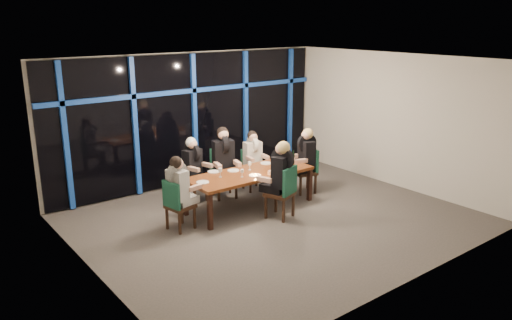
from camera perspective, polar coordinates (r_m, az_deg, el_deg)
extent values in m
plane|color=#58524E|center=(9.64, 2.20, -6.79)|extent=(7.00, 7.00, 0.00)
cube|color=beige|center=(11.56, -7.33, 4.72)|extent=(7.00, 0.04, 3.00)
cube|color=beige|center=(7.23, 17.80, -2.75)|extent=(7.00, 0.04, 3.00)
cube|color=beige|center=(7.49, -18.69, -2.18)|extent=(0.04, 6.00, 3.00)
cube|color=beige|center=(11.68, 15.61, 4.37)|extent=(0.04, 6.00, 3.00)
cube|color=white|center=(8.92, 2.41, 11.28)|extent=(7.00, 6.00, 0.04)
cube|color=black|center=(11.51, -7.18, 4.68)|extent=(6.86, 0.04, 2.94)
cube|color=#1541A5|center=(10.33, -20.98, 2.45)|extent=(0.10, 0.10, 2.94)
cube|color=#1541A5|center=(10.82, -13.66, 3.63)|extent=(0.10, 0.10, 2.94)
cube|color=#1541A5|center=(11.47, -7.05, 4.64)|extent=(0.10, 0.10, 2.94)
cube|color=#1541A5|center=(12.26, -1.21, 5.49)|extent=(0.10, 0.10, 2.94)
cube|color=#1541A5|center=(13.16, 3.89, 6.17)|extent=(0.10, 0.10, 2.94)
cube|color=#1541A5|center=(11.36, -7.16, 7.91)|extent=(6.86, 0.10, 0.10)
cube|color=#FF2D14|center=(12.25, -3.57, 8.53)|extent=(0.60, 0.05, 0.35)
cube|color=brown|center=(9.98, -0.70, -1.57)|extent=(2.60, 1.00, 0.06)
cube|color=black|center=(9.10, -5.28, -5.92)|extent=(0.08, 0.08, 0.69)
cube|color=black|center=(10.55, 6.14, -2.84)|extent=(0.08, 0.08, 0.69)
cube|color=black|center=(9.80, -8.07, -4.37)|extent=(0.08, 0.08, 0.69)
cube|color=black|center=(11.16, 3.02, -1.70)|extent=(0.08, 0.08, 0.69)
cube|color=black|center=(10.49, -7.06, -2.46)|extent=(0.53, 0.53, 0.06)
cube|color=#1A553E|center=(10.54, -7.85, -0.90)|extent=(0.43, 0.15, 0.48)
cube|color=black|center=(10.33, -7.02, -4.11)|extent=(0.05, 0.05, 0.41)
cube|color=black|center=(10.56, -5.68, -3.61)|extent=(0.05, 0.05, 0.41)
cube|color=black|center=(10.57, -8.36, -3.69)|extent=(0.05, 0.05, 0.41)
cube|color=black|center=(10.79, -7.02, -3.22)|extent=(0.05, 0.05, 0.41)
cube|color=black|center=(10.66, -3.64, -1.79)|extent=(0.59, 0.59, 0.06)
cube|color=#1A553E|center=(10.77, -4.05, 0.01)|extent=(0.48, 0.18, 0.54)
cube|color=black|center=(10.51, -4.27, -3.55)|extent=(0.05, 0.05, 0.45)
cube|color=black|center=(10.63, -2.29, -3.28)|extent=(0.05, 0.05, 0.45)
cube|color=black|center=(10.85, -4.92, -2.92)|extent=(0.05, 0.05, 0.45)
cube|color=black|center=(10.97, -3.00, -2.67)|extent=(0.05, 0.05, 0.45)
cube|color=black|center=(11.13, -0.30, -1.31)|extent=(0.48, 0.48, 0.06)
cube|color=#1A553E|center=(11.22, -0.76, 0.19)|extent=(0.43, 0.11, 0.47)
cube|color=black|center=(10.98, -0.65, -2.79)|extent=(0.04, 0.04, 0.40)
cube|color=black|center=(11.14, 0.89, -2.52)|extent=(0.04, 0.04, 0.40)
cube|color=black|center=(11.26, -1.47, -2.30)|extent=(0.04, 0.04, 0.40)
cube|color=black|center=(11.42, 0.05, -2.05)|extent=(0.04, 0.04, 0.40)
cube|color=black|center=(9.16, -8.64, -5.25)|extent=(0.51, 0.51, 0.06)
cube|color=#1A553E|center=(8.95, -9.67, -4.00)|extent=(0.13, 0.44, 0.49)
cube|color=black|center=(9.23, -7.04, -6.59)|extent=(0.05, 0.05, 0.41)
cube|color=black|center=(9.48, -8.46, -6.03)|extent=(0.05, 0.05, 0.41)
cube|color=black|center=(9.02, -8.71, -7.21)|extent=(0.05, 0.05, 0.41)
cube|color=black|center=(9.27, -10.12, -6.61)|extent=(0.05, 0.05, 0.41)
cube|color=black|center=(11.00, 5.55, -1.42)|extent=(0.56, 0.56, 0.06)
cube|color=#1A553E|center=(11.02, 6.52, 0.06)|extent=(0.17, 0.45, 0.51)
cube|color=black|center=(11.15, 4.25, -2.46)|extent=(0.05, 0.05, 0.42)
cube|color=black|center=(10.84, 5.10, -3.02)|extent=(0.05, 0.05, 0.42)
cube|color=black|center=(11.31, 5.91, -2.23)|extent=(0.05, 0.05, 0.42)
cube|color=black|center=(11.01, 6.79, -2.78)|extent=(0.05, 0.05, 0.42)
cube|color=black|center=(9.57, 2.74, -3.87)|extent=(0.62, 0.62, 0.06)
cube|color=#1A553E|center=(9.38, 3.90, -2.44)|extent=(0.47, 0.22, 0.54)
cube|color=black|center=(9.90, 2.29, -4.75)|extent=(0.06, 0.06, 0.45)
cube|color=black|center=(9.59, 1.14, -5.45)|extent=(0.06, 0.06, 0.45)
cube|color=black|center=(9.73, 4.27, -5.17)|extent=(0.06, 0.06, 0.45)
cube|color=black|center=(9.41, 3.17, -5.89)|extent=(0.06, 0.06, 0.45)
cube|color=black|center=(10.38, -6.63, -2.08)|extent=(0.44, 0.48, 0.14)
cube|color=black|center=(10.39, -7.29, -0.24)|extent=(0.43, 0.32, 0.54)
cylinder|color=black|center=(10.33, -7.33, 0.89)|extent=(0.19, 0.42, 0.41)
sphere|color=tan|center=(10.28, -7.29, 1.81)|extent=(0.20, 0.20, 0.20)
sphere|color=silver|center=(10.30, -7.45, 2.00)|extent=(0.22, 0.22, 0.22)
cube|color=tan|center=(10.12, -7.13, -1.04)|extent=(0.14, 0.30, 0.08)
cube|color=tan|center=(10.38, -5.62, -0.56)|extent=(0.14, 0.30, 0.08)
cube|color=black|center=(10.51, -3.42, -1.43)|extent=(0.49, 0.54, 0.15)
cube|color=black|center=(10.56, -3.76, 0.67)|extent=(0.48, 0.36, 0.60)
cylinder|color=black|center=(10.51, -3.79, 1.91)|extent=(0.22, 0.46, 0.45)
sphere|color=tan|center=(10.44, -3.77, 2.92)|extent=(0.23, 0.23, 0.23)
sphere|color=black|center=(10.47, -3.85, 3.14)|extent=(0.25, 0.25, 0.25)
cube|color=tan|center=(10.31, -4.41, -0.62)|extent=(0.17, 0.33, 0.09)
cube|color=tan|center=(10.44, -2.17, -0.37)|extent=(0.17, 0.33, 0.09)
cube|color=silver|center=(11.01, -0.02, -0.99)|extent=(0.40, 0.44, 0.13)
cube|color=silver|center=(11.05, -0.39, 0.75)|extent=(0.41, 0.28, 0.53)
cylinder|color=silver|center=(11.00, -0.39, 1.80)|extent=(0.15, 0.41, 0.40)
sphere|color=tan|center=(10.94, -0.35, 2.64)|extent=(0.20, 0.20, 0.20)
sphere|color=black|center=(10.96, -0.44, 2.82)|extent=(0.22, 0.22, 0.22)
cube|color=tan|center=(10.78, -0.70, 0.14)|extent=(0.12, 0.29, 0.08)
cube|color=tan|center=(10.96, 1.04, 0.40)|extent=(0.12, 0.29, 0.08)
cube|color=black|center=(9.20, -8.11, -4.49)|extent=(0.47, 0.42, 0.14)
cube|color=black|center=(8.99, -8.94, -2.82)|extent=(0.30, 0.43, 0.55)
cylinder|color=black|center=(8.93, -9.00, -1.51)|extent=(0.42, 0.17, 0.41)
sphere|color=tan|center=(8.89, -8.95, -0.41)|extent=(0.21, 0.21, 0.21)
sphere|color=black|center=(8.86, -9.16, -0.28)|extent=(0.22, 0.22, 0.22)
cube|color=tan|center=(9.02, -6.99, -3.16)|extent=(0.30, 0.13, 0.08)
cube|color=tan|center=(9.30, -8.59, -2.63)|extent=(0.30, 0.13, 0.08)
cube|color=black|center=(10.92, 5.00, -0.99)|extent=(0.51, 0.46, 0.14)
cube|color=black|center=(10.90, 5.80, 0.79)|extent=(0.34, 0.45, 0.57)
cylinder|color=black|center=(10.84, 5.83, 1.92)|extent=(0.44, 0.21, 0.42)
sphere|color=tan|center=(10.79, 5.76, 2.85)|extent=(0.21, 0.21, 0.21)
sphere|color=tan|center=(10.80, 5.96, 3.02)|extent=(0.23, 0.23, 0.23)
cube|color=tan|center=(10.99, 4.17, 0.42)|extent=(0.31, 0.16, 0.08)
cube|color=tan|center=(10.64, 5.13, -0.12)|extent=(0.31, 0.16, 0.08)
cube|color=black|center=(9.59, 2.07, -3.13)|extent=(0.52, 0.56, 0.15)
cube|color=black|center=(9.40, 3.00, -1.27)|extent=(0.49, 0.39, 0.60)
cylinder|color=black|center=(9.34, 3.02, 0.11)|extent=(0.26, 0.46, 0.45)
sphere|color=tan|center=(9.30, 2.92, 1.27)|extent=(0.23, 0.23, 0.23)
sphere|color=tan|center=(9.27, 3.16, 1.43)|extent=(0.25, 0.25, 0.25)
cube|color=tan|center=(9.75, 2.28, -1.57)|extent=(0.19, 0.33, 0.09)
cube|color=tan|center=(9.39, 0.98, -2.23)|extent=(0.19, 0.33, 0.09)
cylinder|color=white|center=(10.01, -4.86, -1.34)|extent=(0.24, 0.24, 0.01)
cylinder|color=white|center=(10.07, -2.62, -1.20)|extent=(0.24, 0.24, 0.01)
cylinder|color=white|center=(10.56, 1.15, -0.36)|extent=(0.24, 0.24, 0.01)
cylinder|color=white|center=(9.40, -6.12, -2.54)|extent=(0.24, 0.24, 0.01)
cylinder|color=white|center=(10.67, 2.92, -0.21)|extent=(0.24, 0.24, 0.01)
cylinder|color=white|center=(9.75, -0.12, -1.76)|extent=(0.24, 0.24, 0.01)
cylinder|color=black|center=(10.56, 4.27, 0.15)|extent=(0.06, 0.06, 0.21)
cylinder|color=black|center=(10.53, 4.28, 0.91)|extent=(0.02, 0.02, 0.08)
cylinder|color=silver|center=(10.56, 4.27, 0.15)|extent=(0.07, 0.07, 0.06)
cylinder|color=silver|center=(10.27, 3.07, -0.34)|extent=(0.11, 0.11, 0.19)
cylinder|color=silver|center=(10.30, 3.32, -0.18)|extent=(0.02, 0.02, 0.14)
cylinder|color=#FFA24C|center=(9.76, -0.06, -1.70)|extent=(0.05, 0.05, 0.03)
cylinder|color=white|center=(9.67, -1.60, -1.95)|extent=(0.06, 0.06, 0.01)
cylinder|color=white|center=(9.66, -1.60, -1.68)|extent=(0.01, 0.01, 0.09)
cylinder|color=white|center=(9.63, -1.60, -1.26)|extent=(0.06, 0.06, 0.06)
cylinder|color=silver|center=(10.12, -0.72, -1.12)|extent=(0.06, 0.06, 0.01)
cylinder|color=silver|center=(10.11, -0.72, -0.85)|extent=(0.01, 0.01, 0.10)
cylinder|color=silver|center=(10.08, -0.72, -0.40)|extent=(0.07, 0.07, 0.07)
cylinder|color=silver|center=(10.15, 1.82, -1.09)|extent=(0.06, 0.06, 0.01)
cylinder|color=silver|center=(10.13, 1.83, -0.82)|extent=(0.01, 0.01, 0.09)
cylinder|color=silver|center=(10.11, 1.83, -0.40)|extent=(0.06, 0.06, 0.06)
cylinder|color=silver|center=(9.69, -4.09, -1.95)|extent=(0.06, 0.06, 0.01)
cylinder|color=silver|center=(9.67, -4.10, -1.64)|extent=(0.01, 0.01, 0.10)
cylinder|color=silver|center=(9.65, -4.11, -1.15)|extent=(0.07, 0.07, 0.07)
cylinder|color=silver|center=(10.62, 3.15, -0.33)|extent=(0.06, 0.06, 0.01)
cylinder|color=silver|center=(10.60, 3.16, -0.07)|extent=(0.01, 0.01, 0.09)
cylinder|color=silver|center=(10.58, 3.16, 0.35)|extent=(0.06, 0.06, 0.07)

